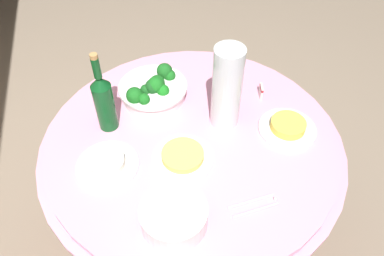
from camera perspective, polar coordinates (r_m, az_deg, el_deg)
ground_plane at (r=2.06m, az=0.00°, el=-15.19°), size 6.00×6.00×0.00m
buffet_table at (r=1.73m, az=0.00°, el=-9.39°), size 1.16×1.16×0.74m
broccoli_bowl at (r=1.57m, az=-5.76°, el=5.78°), size 0.28×0.28×0.12m
plate_stack at (r=1.20m, az=-2.73°, el=-13.03°), size 0.21×0.21×0.08m
wine_bottle at (r=1.43m, az=-13.02°, el=3.95°), size 0.07×0.07×0.34m
decorative_fruit_vase at (r=1.40m, az=5.17°, el=5.26°), size 0.11×0.11×0.34m
serving_tongs at (r=1.28m, az=9.41°, el=-11.26°), size 0.06×0.17×0.01m
food_plate_rice at (r=1.38m, az=-12.53°, el=-5.26°), size 0.22×0.22×0.04m
food_plate_noodles at (r=1.36m, az=-1.40°, el=-4.30°), size 0.22×0.22×0.04m
food_plate_fried_egg at (r=1.50m, az=14.10°, el=0.14°), size 0.22×0.22×0.04m
label_placard_front at (r=1.61m, az=10.28°, el=5.52°), size 0.05×0.02×0.05m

